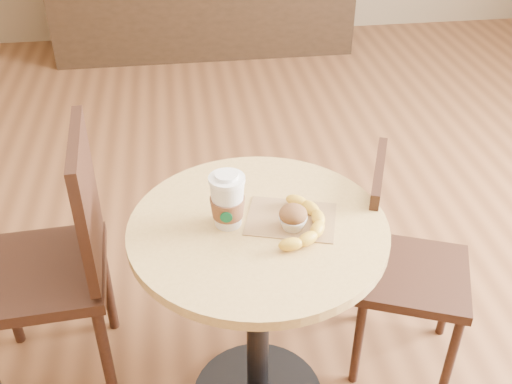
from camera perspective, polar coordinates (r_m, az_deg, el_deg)
The scene contains 7 objects.
cafe_table at distance 1.76m, azimuth 0.18°, elevation -8.63°, with size 0.71×0.71×0.75m.
chair_left at distance 1.98m, azimuth -18.36°, elevation -6.00°, with size 0.43×0.43×0.93m.
chair_right at distance 2.03m, azimuth 13.42°, elevation -6.49°, with size 0.46×0.46×0.80m.
kraft_bag at distance 1.64m, azimuth 3.36°, elevation -2.57°, with size 0.24×0.18×0.00m, color olive.
coffee_cup at distance 1.58m, azimuth -2.74°, elevation -0.96°, with size 0.10×0.10×0.16m.
muffin at distance 1.59m, azimuth 3.54°, elevation -2.43°, with size 0.08×0.08×0.07m.
banana at distance 1.61m, azimuth 4.37°, elevation -2.77°, with size 0.16×0.25×0.03m, color gold, non-canonical shape.
Camera 1 is at (-0.24, -1.36, 1.74)m, focal length 42.00 mm.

